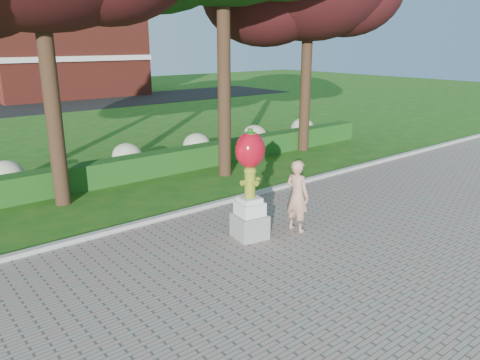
% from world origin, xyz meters
% --- Properties ---
extents(ground, '(100.00, 100.00, 0.00)m').
position_xyz_m(ground, '(0.00, 0.00, 0.00)').
color(ground, '#1A5314').
rests_on(ground, ground).
extents(walkway, '(40.00, 14.00, 0.04)m').
position_xyz_m(walkway, '(0.00, -4.00, 0.02)').
color(walkway, gray).
rests_on(walkway, ground).
extents(curb, '(40.00, 0.18, 0.15)m').
position_xyz_m(curb, '(0.00, 3.00, 0.07)').
color(curb, '#ADADA5').
rests_on(curb, ground).
extents(lawn_hedge, '(24.00, 0.70, 0.80)m').
position_xyz_m(lawn_hedge, '(0.00, 7.00, 0.40)').
color(lawn_hedge, '#164814').
rests_on(lawn_hedge, ground).
extents(hydrangea_row, '(20.10, 1.10, 0.99)m').
position_xyz_m(hydrangea_row, '(0.57, 8.00, 0.55)').
color(hydrangea_row, '#B6BB8E').
rests_on(hydrangea_row, ground).
extents(building_right, '(12.00, 8.00, 6.40)m').
position_xyz_m(building_right, '(8.00, 34.00, 3.20)').
color(building_right, maroon).
rests_on(building_right, ground).
extents(hydrant_sculpture, '(0.81, 0.81, 2.61)m').
position_xyz_m(hydrant_sculpture, '(0.60, 0.69, 1.42)').
color(hydrant_sculpture, gray).
rests_on(hydrant_sculpture, walkway).
extents(woman, '(0.48, 0.69, 1.78)m').
position_xyz_m(woman, '(1.76, 0.30, 0.93)').
color(woman, tan).
rests_on(woman, walkway).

